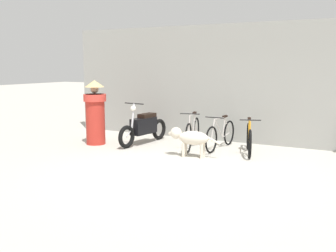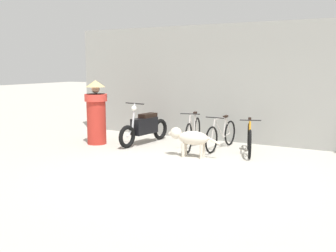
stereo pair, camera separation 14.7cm
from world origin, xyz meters
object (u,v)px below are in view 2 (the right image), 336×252
(motorcycle, at_px, (144,127))
(person_in_robes, at_px, (96,112))
(bicycle_0, at_px, (193,133))
(bicycle_2, at_px, (249,139))
(stray_dog, at_px, (190,138))
(bicycle_1, at_px, (221,135))

(motorcycle, distance_m, person_in_robes, 1.29)
(bicycle_0, height_order, bicycle_2, bicycle_0)
(bicycle_2, relative_size, person_in_robes, 0.94)
(bicycle_0, xyz_separation_m, stray_dog, (0.32, -0.87, 0.06))
(bicycle_0, xyz_separation_m, bicycle_1, (0.63, 0.24, -0.03))
(bicycle_0, relative_size, motorcycle, 0.87)
(bicycle_0, height_order, bicycle_1, bicycle_0)
(person_in_robes, bearing_deg, motorcycle, -141.92)
(bicycle_1, height_order, person_in_robes, person_in_robes)
(person_in_robes, bearing_deg, bicycle_0, -155.72)
(bicycle_0, relative_size, stray_dog, 1.40)
(bicycle_1, bearing_deg, person_in_robes, -70.17)
(bicycle_1, relative_size, stray_dog, 1.43)
(bicycle_1, bearing_deg, bicycle_2, 80.15)
(bicycle_0, bearing_deg, bicycle_1, 97.93)
(stray_dog, height_order, person_in_robes, person_in_robes)
(motorcycle, bearing_deg, bicycle_1, 105.51)
(bicycle_1, relative_size, person_in_robes, 1.05)
(bicycle_1, height_order, stray_dog, bicycle_1)
(bicycle_1, bearing_deg, motorcycle, -77.89)
(bicycle_0, xyz_separation_m, bicycle_2, (1.38, 0.07, -0.03))
(bicycle_0, bearing_deg, bicycle_2, 79.93)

